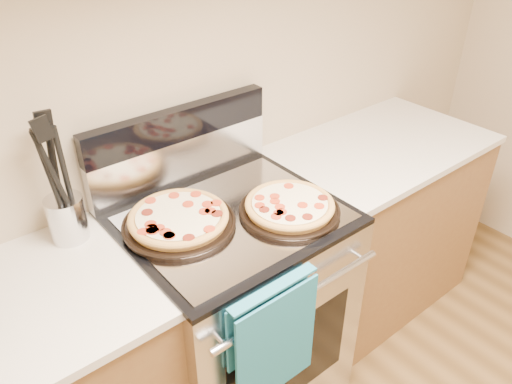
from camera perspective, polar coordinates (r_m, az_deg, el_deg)
wall_back at (r=1.84m, az=-10.02°, el=13.45°), size 4.00×0.00×4.00m
range_body at (r=2.08m, az=-2.60°, el=-13.29°), size 0.76×0.68×0.90m
oven_window at (r=1.90m, az=3.81°, el=-18.87°), size 0.56×0.01×0.40m
cooktop at (r=1.78m, az=-2.96°, el=-2.84°), size 0.76×0.68×0.02m
backsplash_lower at (r=1.95m, az=-8.49°, el=3.68°), size 0.76×0.06×0.18m
backsplash_upper at (r=1.88m, az=-8.85°, el=7.70°), size 0.76×0.06×0.12m
oven_handle at (r=1.63m, az=5.22°, el=-11.94°), size 0.70×0.03×0.03m
dish_towel at (r=1.64m, az=1.88°, el=-16.33°), size 0.32×0.05×0.42m
foil_sheet at (r=1.75m, az=-2.38°, el=-2.93°), size 0.70×0.55×0.01m
cabinet_right at (r=2.58m, az=12.85°, el=-3.92°), size 1.00×0.62×0.88m
countertop_right at (r=2.35m, az=14.17°, el=5.08°), size 1.02×0.64×0.03m
pepperoni_pizza_back at (r=1.71m, az=-8.82°, el=-3.15°), size 0.44×0.44×0.05m
pepperoni_pizza_front at (r=1.76m, az=3.86°, el=-1.72°), size 0.46×0.46×0.05m
utensil_crock at (r=1.75m, az=-20.77°, el=-2.84°), size 0.13×0.13×0.15m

